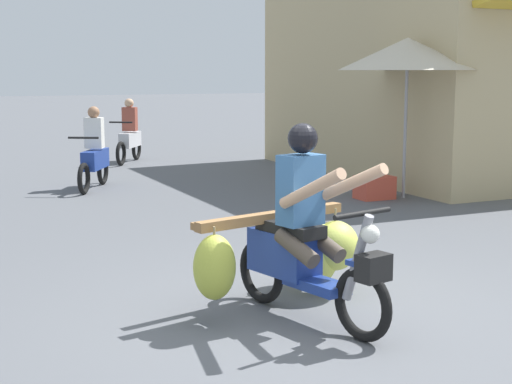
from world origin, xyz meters
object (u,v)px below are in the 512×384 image
Objects in this scene: motorbike_main_loaded at (302,245)px; produce_crate at (374,187)px; motorbike_distant_ahead_left at (130,137)px; market_umbrella_near_shop at (408,54)px; motorbike_distant_ahead_right at (94,156)px.

motorbike_main_loaded is 5.73m from produce_crate.
motorbike_main_loaded is 3.53× the size of produce_crate.
produce_crate is at bearing -70.83° from motorbike_distant_ahead_left.
motorbike_distant_ahead_left is 7.18m from market_umbrella_near_shop.
market_umbrella_near_shop is 2.12m from produce_crate.
produce_crate is at bearing 50.46° from motorbike_main_loaded.
produce_crate is (3.64, 4.41, -0.36)m from motorbike_main_loaded.
motorbike_main_loaded is 0.79× the size of market_umbrella_near_shop.
motorbike_main_loaded is at bearing -133.72° from market_umbrella_near_shop.
motorbike_distant_ahead_right is at bearing -114.13° from motorbike_distant_ahead_left.
market_umbrella_near_shop is (2.68, -6.45, 1.68)m from motorbike_distant_ahead_left.
market_umbrella_near_shop reaches higher than motorbike_main_loaded.
produce_crate is at bearing 166.89° from market_umbrella_near_shop.
market_umbrella_near_shop reaches higher than motorbike_distant_ahead_left.
market_umbrella_near_shop is at bearing 46.28° from motorbike_main_loaded.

